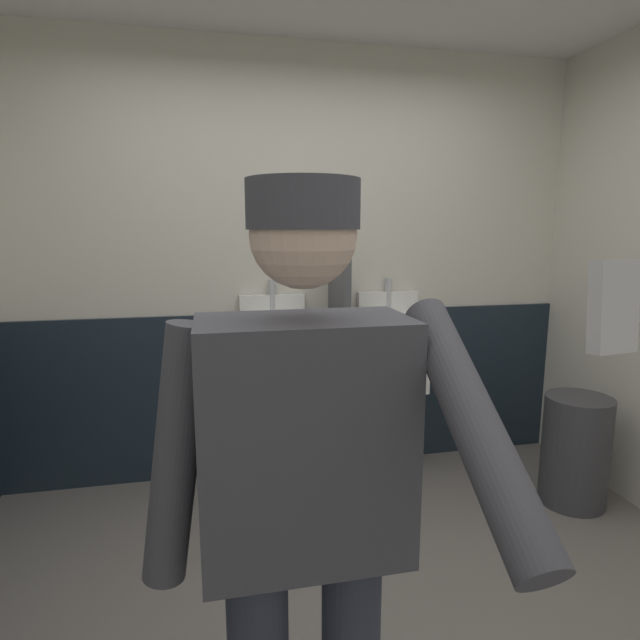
# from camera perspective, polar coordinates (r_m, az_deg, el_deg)

# --- Properties ---
(wall_back) EXTENTS (4.19, 0.12, 2.63)m
(wall_back) POSITION_cam_1_polar(r_m,az_deg,el_deg) (3.23, -3.00, 6.05)
(wall_back) COLOR beige
(wall_back) RESTS_ON ground_plane
(wainscot_band_back) EXTENTS (3.59, 0.03, 1.03)m
(wainscot_band_back) POSITION_cam_1_polar(r_m,az_deg,el_deg) (3.31, -2.66, -7.96)
(wainscot_band_back) COLOR #19232D
(wainscot_band_back) RESTS_ON ground_plane
(urinal_left) EXTENTS (0.40, 0.34, 1.24)m
(urinal_left) POSITION_cam_1_polar(r_m,az_deg,el_deg) (3.08, -5.02, -4.33)
(urinal_left) COLOR white
(urinal_left) RESTS_ON ground_plane
(urinal_middle) EXTENTS (0.40, 0.34, 1.24)m
(urinal_middle) POSITION_cam_1_polar(r_m,az_deg,el_deg) (3.26, 8.22, -3.61)
(urinal_middle) COLOR white
(urinal_middle) RESTS_ON ground_plane
(privacy_divider_panel) EXTENTS (0.04, 0.40, 0.90)m
(privacy_divider_panel) POSITION_cam_1_polar(r_m,az_deg,el_deg) (3.04, 2.12, -1.14)
(privacy_divider_panel) COLOR #4C4C51
(person) EXTENTS (0.66, 0.60, 1.64)m
(person) POSITION_cam_1_polar(r_m,az_deg,el_deg) (1.18, -1.65, -19.19)
(person) COLOR #2D3342
(person) RESTS_ON ground_plane
(cell_phone) EXTENTS (0.06, 0.04, 0.11)m
(cell_phone) POSITION_cam_1_polar(r_m,az_deg,el_deg) (0.69, 30.05, 1.29)
(cell_phone) COLOR silver
(trash_bin) EXTENTS (0.36, 0.36, 0.63)m
(trash_bin) POSITION_cam_1_polar(r_m,az_deg,el_deg) (3.30, 26.70, -12.94)
(trash_bin) COLOR #38383D
(trash_bin) RESTS_ON ground_plane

